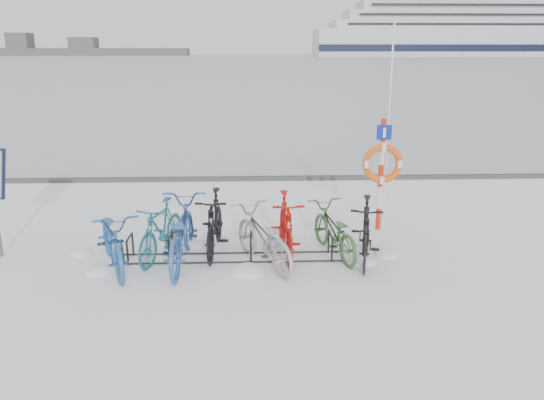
# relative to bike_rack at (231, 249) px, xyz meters

# --- Properties ---
(ground) EXTENTS (900.00, 900.00, 0.00)m
(ground) POSITION_rel_bike_rack_xyz_m (0.00, 0.00, -0.18)
(ground) COLOR white
(ground) RESTS_ON ground
(ice_sheet) EXTENTS (400.00, 298.00, 0.02)m
(ice_sheet) POSITION_rel_bike_rack_xyz_m (0.00, 155.00, -0.17)
(ice_sheet) COLOR #A7B5BD
(ice_sheet) RESTS_ON ground
(quay_edge) EXTENTS (400.00, 0.25, 0.10)m
(quay_edge) POSITION_rel_bike_rack_xyz_m (0.00, 5.90, -0.13)
(quay_edge) COLOR #3F3F42
(quay_edge) RESTS_ON ground
(bike_rack) EXTENTS (4.00, 0.48, 0.46)m
(bike_rack) POSITION_rel_bike_rack_xyz_m (0.00, 0.00, 0.00)
(bike_rack) COLOR black
(bike_rack) RESTS_ON ground
(lifebuoy_station) EXTENTS (0.81, 0.23, 4.23)m
(lifebuoy_station) POSITION_rel_bike_rack_xyz_m (3.03, 1.44, 1.24)
(lifebuoy_station) COLOR red
(lifebuoy_station) RESTS_ON ground
(cruise_ferry) EXTENTS (125.03, 23.61, 41.08)m
(cruise_ferry) POSITION_rel_bike_rack_xyz_m (88.58, 216.01, 11.01)
(cruise_ferry) COLOR silver
(cruise_ferry) RESTS_ON ground
(bike_0) EXTENTS (1.48, 2.23, 1.11)m
(bike_0) POSITION_rel_bike_rack_xyz_m (-2.01, -0.29, 0.37)
(bike_0) COLOR #245795
(bike_0) RESTS_ON ground
(bike_1) EXTENTS (0.99, 1.87, 1.08)m
(bike_1) POSITION_rel_bike_rack_xyz_m (-1.26, 0.15, 0.36)
(bike_1) COLOR #1B6673
(bike_1) RESTS_ON ground
(bike_2) EXTENTS (0.85, 2.28, 1.18)m
(bike_2) POSITION_rel_bike_rack_xyz_m (-0.87, -0.17, 0.41)
(bike_2) COLOR #2D569B
(bike_2) RESTS_ON ground
(bike_3) EXTENTS (0.67, 1.98, 1.17)m
(bike_3) POSITION_rel_bike_rack_xyz_m (-0.31, 0.40, 0.41)
(bike_3) COLOR black
(bike_3) RESTS_ON ground
(bike_4) EXTENTS (1.51, 2.11, 1.05)m
(bike_4) POSITION_rel_bike_rack_xyz_m (0.57, -0.28, 0.35)
(bike_4) COLOR #97979E
(bike_4) RESTS_ON ground
(bike_5) EXTENTS (0.63, 1.98, 1.18)m
(bike_5) POSITION_rel_bike_rack_xyz_m (1.00, 0.15, 0.41)
(bike_5) COLOR #B0100A
(bike_5) RESTS_ON ground
(bike_6) EXTENTS (1.10, 1.95, 0.97)m
(bike_6) POSITION_rel_bike_rack_xyz_m (1.88, 0.17, 0.30)
(bike_6) COLOR #35602F
(bike_6) RESTS_ON ground
(bike_7) EXTENTS (0.94, 1.98, 1.15)m
(bike_7) POSITION_rel_bike_rack_xyz_m (2.41, -0.11, 0.39)
(bike_7) COLOR black
(bike_7) RESTS_ON ground
(snow_drifts) EXTENTS (6.09, 1.94, 0.22)m
(snow_drifts) POSITION_rel_bike_rack_xyz_m (0.30, 0.04, -0.18)
(snow_drifts) COLOR white
(snow_drifts) RESTS_ON ground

